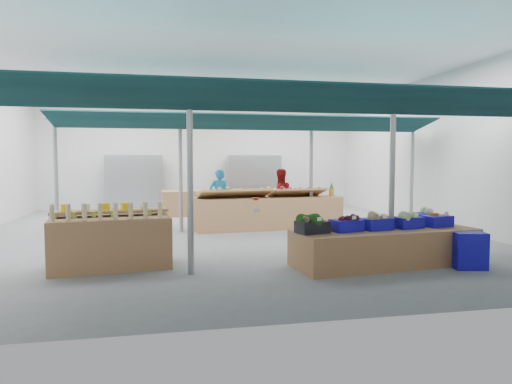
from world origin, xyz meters
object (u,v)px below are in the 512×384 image
vendor_left (219,197)px  crate_stack (469,250)px  vendor_right (280,196)px  bottle_shelf (111,241)px  fruit_counter (268,213)px  veg_counter (385,247)px

vendor_left → crate_stack: bearing=115.5°
vendor_right → vendor_left: bearing=-4.1°
bottle_shelf → vendor_left: bearing=57.1°
vendor_left → vendor_right: 1.80m
vendor_left → vendor_right: bearing=175.9°
vendor_left → fruit_counter: bearing=133.4°
fruit_counter → vendor_right: (0.60, 1.10, 0.37)m
veg_counter → crate_stack: 1.38m
fruit_counter → vendor_right: bearing=57.3°
veg_counter → vendor_left: bearing=105.2°
veg_counter → vendor_right: (-0.46, 5.67, 0.48)m
bottle_shelf → crate_stack: (5.96, -1.26, -0.16)m
veg_counter → bottle_shelf: bearing=164.9°
fruit_counter → crate_stack: bearing=-69.6°
fruit_counter → bottle_shelf: bearing=-137.4°
veg_counter → vendor_right: vendor_right is taller
bottle_shelf → veg_counter: bearing=-15.3°
crate_stack → veg_counter: bearing=156.7°
fruit_counter → vendor_left: bearing=133.4°
vendor_right → fruit_counter: bearing=57.3°
bottle_shelf → veg_counter: size_ratio=0.63×
crate_stack → bottle_shelf: bearing=168.1°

